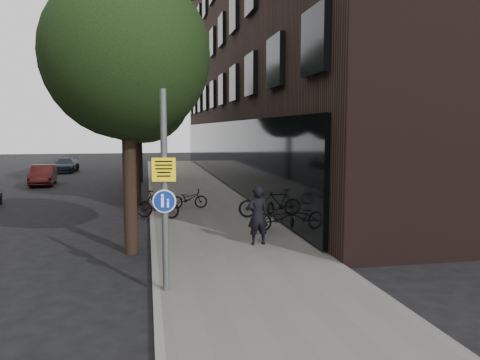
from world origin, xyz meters
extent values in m
plane|color=black|center=(0.00, 0.00, 0.00)|extent=(120.00, 120.00, 0.00)
cube|color=#5D5A56|center=(0.25, 10.00, 0.06)|extent=(4.50, 60.00, 0.12)
cube|color=slate|center=(-2.00, 10.00, 0.07)|extent=(0.15, 60.00, 0.13)
cube|color=black|center=(8.50, 22.00, 9.00)|extent=(12.00, 40.00, 18.00)
cylinder|color=black|center=(-2.60, 4.50, 1.60)|extent=(0.36, 0.36, 3.20)
sphere|color=black|center=(-2.60, 4.50, 5.30)|extent=(4.40, 4.40, 4.40)
sphere|color=black|center=(-2.20, 5.30, 4.30)|extent=(2.64, 2.64, 2.64)
cylinder|color=black|center=(-2.60, 13.00, 1.60)|extent=(0.36, 0.36, 3.20)
sphere|color=black|center=(-2.60, 13.00, 5.30)|extent=(5.00, 5.00, 5.00)
sphere|color=black|center=(-2.20, 13.80, 4.30)|extent=(3.00, 3.00, 3.00)
cylinder|color=black|center=(-2.60, 22.00, 1.60)|extent=(0.36, 0.36, 3.20)
sphere|color=black|center=(-2.60, 22.00, 5.30)|extent=(5.00, 5.00, 5.00)
sphere|color=black|center=(-2.20, 22.80, 4.30)|extent=(3.00, 3.00, 3.00)
cylinder|color=#595B5E|center=(-1.80, 0.99, 2.14)|extent=(0.13, 0.13, 4.04)
cube|color=yellow|center=(-1.80, 0.99, 2.59)|extent=(0.47, 0.10, 0.47)
cylinder|color=#0D2A94|center=(-1.80, 0.99, 1.96)|extent=(0.41, 0.08, 0.41)
cylinder|color=white|center=(-1.80, 0.99, 1.96)|extent=(0.46, 0.08, 0.47)
imported|color=black|center=(0.90, 4.32, 0.95)|extent=(0.63, 0.44, 1.66)
imported|color=black|center=(2.00, 5.78, 0.58)|extent=(1.87, 1.13, 0.93)
imported|color=black|center=(2.00, 8.31, 0.64)|extent=(1.76, 0.64, 1.03)
imported|color=black|center=(-0.48, 10.81, 0.52)|extent=(1.54, 0.54, 0.81)
imported|color=black|center=(-1.80, 8.86, 0.63)|extent=(1.74, 1.14, 1.02)
imported|color=#511817|center=(-8.35, 21.66, 0.61)|extent=(1.60, 3.79, 1.22)
imported|color=#1D2434|center=(-8.45, 30.45, 0.56)|extent=(1.70, 3.94, 1.13)
camera|label=1|loc=(-2.13, -8.33, 3.38)|focal=35.00mm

